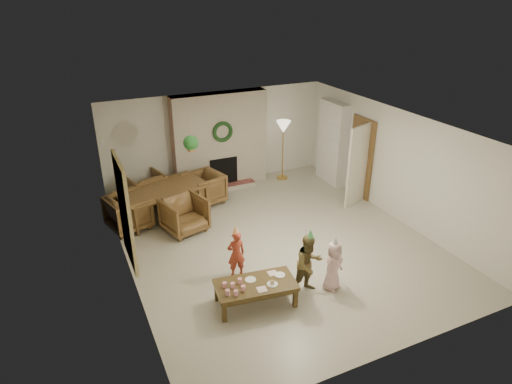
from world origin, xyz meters
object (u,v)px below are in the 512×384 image
child_red (236,254)px  child_plaid (309,264)px  dining_table (164,203)px  dining_chair_near (184,215)px  dining_chair_far (146,189)px  child_pink (333,266)px  coffee_table_top (256,285)px  dining_chair_left (129,212)px  dining_chair_right (204,188)px

child_red → child_plaid: (0.96, -0.96, 0.09)m
dining_table → dining_chair_near: (0.23, -0.85, 0.04)m
dining_table → child_plaid: 4.14m
dining_table → child_red: 2.94m
dining_chair_far → child_plaid: child_plaid is taller
dining_chair_near → child_pink: bearing=-75.3°
coffee_table_top → child_plaid: bearing=3.5°
dining_chair_far → dining_chair_left: bearing=45.0°
coffee_table_top → child_plaid: child_plaid is taller
dining_chair_left → child_pink: size_ratio=0.92×
dining_chair_right → child_plaid: child_plaid is taller
dining_chair_far → coffee_table_top: 4.69m
dining_chair_right → coffee_table_top: dining_chair_right is taller
dining_chair_far → child_red: bearing=87.6°
dining_chair_left → dining_chair_right: 1.99m
child_red → child_pink: child_pink is taller
dining_chair_right → dining_table: bearing=-90.0°
dining_chair_near → dining_chair_right: size_ratio=1.00×
dining_chair_near → dining_chair_far: size_ratio=1.00×
dining_chair_right → child_red: (-0.45, -3.16, 0.07)m
dining_chair_left → coffee_table_top: (1.46, -3.52, -0.01)m
child_pink → child_plaid: bearing=140.3°
dining_chair_far → child_red: child_red is taller
dining_chair_near → dining_chair_left: (-1.09, 0.62, 0.00)m
dining_table → dining_chair_left: 0.89m
child_red → child_plaid: 1.36m
dining_chair_right → coffee_table_top: (-0.46, -4.05, -0.01)m
dining_chair_left → child_pink: child_pink is taller
dining_chair_far → coffee_table_top: dining_chair_far is taller
dining_chair_near → dining_chair_far: 1.77m
coffee_table_top → child_plaid: (0.98, -0.07, 0.18)m
dining_table → child_pink: bearing=-78.2°
child_red → dining_chair_near: bearing=-75.2°
coffee_table_top → dining_chair_far: bearing=107.9°
dining_chair_far → dining_chair_right: bearing=141.3°
dining_chair_left → child_red: 3.02m
child_plaid → child_red: bearing=130.0°
dining_chair_near → dining_chair_far: (-0.47, 1.71, 0.00)m
dining_chair_near → dining_chair_far: same height
dining_chair_right → child_pink: child_pink is taller
dining_chair_far → dining_chair_right: size_ratio=1.00×
dining_chair_left → child_plaid: size_ratio=0.77×
child_pink → dining_chair_near: bearing=93.8°
dining_chair_left → child_pink: bearing=-157.6°
dining_chair_far → dining_chair_left: (-0.62, -1.09, 0.00)m
dining_chair_left → child_red: (1.47, -2.64, 0.07)m
dining_chair_right → coffee_table_top: size_ratio=0.64×
dining_table → child_pink: size_ratio=2.14×
dining_chair_near → child_plaid: 3.27m
child_plaid → coffee_table_top: bearing=170.9°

